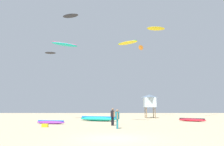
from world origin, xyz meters
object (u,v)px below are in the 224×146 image
Objects in this scene: cooler_box at (45,125)px; kite_aloft_2 at (127,43)px; kite_grounded_near at (51,122)px; kite_aloft_4 at (50,53)px; kite_aloft_0 at (141,48)px; kite_grounded_far at (98,119)px; lifeguard_tower at (150,101)px; person_foreground at (117,117)px; kite_aloft_7 at (156,29)px; kite_aloft_3 at (65,44)px; person_midground at (113,115)px; kite_aloft_5 at (70,16)px; kite_grounded_mid at (192,120)px.

cooler_box is 0.19× the size of kite_aloft_2.
kite_grounded_near is 1.32× the size of kite_aloft_4.
kite_grounded_near is 1.27× the size of kite_aloft_0.
kite_grounded_far is 12.39m from lifeguard_tower.
kite_grounded_near is 7.09m from kite_grounded_far.
kite_aloft_7 is (9.36, 25.13, 17.99)m from person_foreground.
person_foreground is 0.38× the size of kite_aloft_3.
kite_aloft_3 is (-8.10, 14.63, 11.10)m from person_foreground.
kite_aloft_7 reaches higher than kite_grounded_near.
kite_aloft_3 reaches higher than kite_grounded_near.
person_midground is 17.59m from kite_aloft_3.
person_foreground is 0.59× the size of kite_aloft_0.
person_midground reaches higher than person_foreground.
kite_aloft_2 is 30.90m from kite_aloft_5.
kite_aloft_4 is at bearing 113.29° from kite_aloft_3.
person_midground is 12.58m from kite_grounded_mid.
kite_grounded_far reaches higher than cooler_box.
kite_aloft_7 is (11.68, 14.56, 18.65)m from kite_grounded_far.
kite_aloft_0 is 0.63× the size of kite_aloft_5.
kite_grounded_mid is (17.68, 4.31, 0.01)m from kite_grounded_near.
lifeguard_tower is at bearing -112.24° from person_foreground.
kite_aloft_3 is (-14.48, -4.32, 9.02)m from lifeguard_tower.
kite_aloft_4 is 0.60× the size of kite_aloft_5.
person_midground is at bearing -111.24° from kite_aloft_0.
kite_aloft_2 is at bearing -104.77° from person_foreground.
kite_grounded_near reaches higher than cooler_box.
lifeguard_tower is at bearing -155.66° from person_midground.
kite_aloft_3 is at bearing -97.92° from person_midground.
kite_aloft_0 is at bearing 7.28° from kite_aloft_3.
kite_aloft_7 is at bearing 55.55° from cooler_box.
kite_aloft_3 is (-12.75, -1.63, 0.04)m from kite_aloft_0.
kite_aloft_3 is (-0.73, 9.04, 11.88)m from kite_grounded_near.
kite_grounded_near is 0.80× the size of kite_aloft_5.
kite_aloft_5 is (-3.61, 27.01, 25.07)m from kite_grounded_near.
lifeguard_tower is (8.70, 8.38, 2.74)m from kite_grounded_far.
person_midground is 11.03m from kite_aloft_2.
kite_aloft_3 is at bearing 165.60° from kite_grounded_mid.
kite_aloft_0 is at bearing -122.83° from lifeguard_tower.
lifeguard_tower is 1.51× the size of kite_aloft_4.
cooler_box is at bearing -84.26° from kite_aloft_3.
kite_aloft_4 reaches higher than kite_grounded_mid.
person_foreground is 20.11m from lifeguard_tower.
kite_aloft_0 reaches higher than kite_aloft_2.
person_foreground is 9.28m from kite_grounded_near.
kite_aloft_5 reaches higher than lifeguard_tower.
kite_grounded_near is 0.90× the size of kite_aloft_7.
kite_aloft_0 reaches higher than person_foreground.
kite_aloft_0 reaches higher than cooler_box.
kite_aloft_7 is (9.74, 21.81, 17.93)m from person_midground.
person_midground is at bearing -55.67° from kite_aloft_3.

